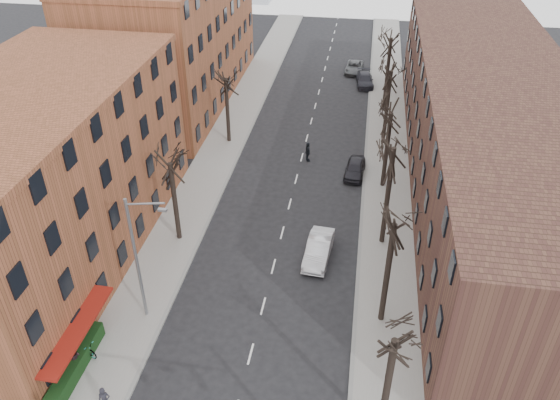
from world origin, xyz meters
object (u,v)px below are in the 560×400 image
at_px(pedestrian_a, 105,400).
at_px(bicycle, 84,347).
at_px(parked_car_near, 355,168).
at_px(silver_sedan, 319,249).
at_px(parked_car_mid, 365,80).

distance_m(pedestrian_a, bicycle, 4.48).
relative_size(parked_car_near, bicycle, 2.08).
height_order(silver_sedan, parked_car_mid, silver_sedan).
xyz_separation_m(parked_car_mid, bicycle, (-14.90, -44.67, -0.02)).
bearing_deg(bicycle, parked_car_mid, 3.19).
height_order(parked_car_mid, bicycle, parked_car_mid).
bearing_deg(bicycle, parked_car_near, -10.75).
height_order(silver_sedan, pedestrian_a, pedestrian_a).
bearing_deg(silver_sedan, parked_car_near, 84.82).
distance_m(parked_car_mid, bicycle, 47.09).
height_order(silver_sedan, parked_car_near, silver_sedan).
bearing_deg(pedestrian_a, parked_car_near, 45.13).
bearing_deg(parked_car_mid, bicycle, -114.29).
relative_size(silver_sedan, pedestrian_a, 2.74).
distance_m(silver_sedan, parked_car_near, 12.23).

